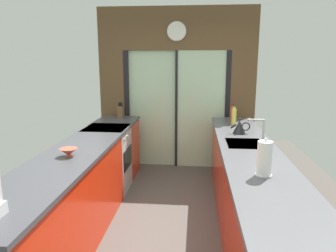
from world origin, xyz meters
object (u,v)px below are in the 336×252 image
object	(u,v)px
kettle	(240,127)
soap_bottle_near	(234,116)
mixing_bowl	(69,152)
knife_block	(121,112)
oven_range	(108,159)
paper_towel_roll	(264,159)
soap_bottle_far	(232,114)

from	to	relation	value
kettle	soap_bottle_near	distance (m)	0.61
soap_bottle_near	kettle	bearing A→B (deg)	-89.82
mixing_bowl	soap_bottle_near	bearing A→B (deg)	44.47
knife_block	kettle	bearing A→B (deg)	-29.44
kettle	oven_range	bearing A→B (deg)	172.96
oven_range	soap_bottle_near	world-z (taller)	soap_bottle_near
oven_range	knife_block	world-z (taller)	knife_block
knife_block	kettle	size ratio (longest dim) A/B	1.01
oven_range	knife_block	distance (m)	0.96
oven_range	kettle	xyz separation A→B (m)	(1.80, -0.22, 0.55)
mixing_bowl	paper_towel_roll	world-z (taller)	paper_towel_roll
oven_range	kettle	distance (m)	1.90
mixing_bowl	soap_bottle_far	distance (m)	2.66
paper_towel_roll	mixing_bowl	bearing A→B (deg)	168.50
oven_range	knife_block	bearing A→B (deg)	88.65
soap_bottle_near	paper_towel_roll	distance (m)	2.11
kettle	paper_towel_roll	distance (m)	1.50
paper_towel_roll	soap_bottle_far	bearing A→B (deg)	90.00
kettle	paper_towel_roll	size ratio (longest dim) A/B	0.79
knife_block	soap_bottle_near	world-z (taller)	soap_bottle_near
oven_range	soap_bottle_far	bearing A→B (deg)	18.88
knife_block	soap_bottle_far	xyz separation A→B (m)	(1.78, -0.17, 0.02)
kettle	soap_bottle_far	distance (m)	0.84
soap_bottle_far	paper_towel_roll	xyz separation A→B (m)	(0.00, -2.33, 0.03)
knife_block	paper_towel_roll	distance (m)	3.07
knife_block	paper_towel_roll	world-z (taller)	paper_towel_roll
soap_bottle_near	paper_towel_roll	xyz separation A→B (m)	(0.00, -2.11, 0.02)
knife_block	kettle	xyz separation A→B (m)	(1.78, -1.01, -0.01)
soap_bottle_near	soap_bottle_far	bearing A→B (deg)	90.00
oven_range	soap_bottle_near	xyz separation A→B (m)	(1.80, 0.39, 0.58)
mixing_bowl	soap_bottle_near	xyz separation A→B (m)	(1.78, 1.75, 0.08)
oven_range	knife_block	xyz separation A→B (m)	(0.02, 0.78, 0.56)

